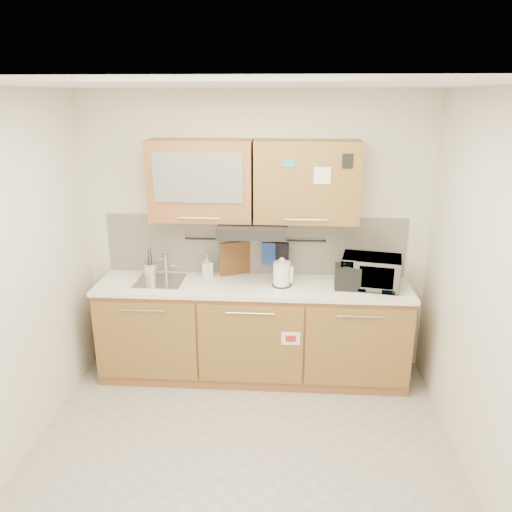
# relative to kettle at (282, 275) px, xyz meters

# --- Properties ---
(floor) EXTENTS (3.20, 3.20, 0.00)m
(floor) POSITION_rel_kettle_xyz_m (-0.26, -1.17, -1.03)
(floor) COLOR #9E9993
(floor) RESTS_ON ground
(ceiling) EXTENTS (3.20, 3.20, 0.00)m
(ceiling) POSITION_rel_kettle_xyz_m (-0.26, -1.17, 1.57)
(ceiling) COLOR white
(ceiling) RESTS_ON wall_back
(wall_back) EXTENTS (3.20, 0.00, 3.20)m
(wall_back) POSITION_rel_kettle_xyz_m (-0.26, 0.33, 0.27)
(wall_back) COLOR silver
(wall_back) RESTS_ON ground
(wall_left) EXTENTS (0.00, 3.00, 3.00)m
(wall_left) POSITION_rel_kettle_xyz_m (-1.86, -1.17, 0.27)
(wall_left) COLOR silver
(wall_left) RESTS_ON ground
(wall_right) EXTENTS (0.00, 3.00, 3.00)m
(wall_right) POSITION_rel_kettle_xyz_m (1.34, -1.17, 0.27)
(wall_right) COLOR silver
(wall_right) RESTS_ON ground
(base_cabinet) EXTENTS (2.80, 0.64, 0.88)m
(base_cabinet) POSITION_rel_kettle_xyz_m (-0.26, 0.02, -0.62)
(base_cabinet) COLOR #9D6237
(base_cabinet) RESTS_ON floor
(countertop) EXTENTS (2.82, 0.62, 0.04)m
(countertop) POSITION_rel_kettle_xyz_m (-0.26, 0.02, -0.13)
(countertop) COLOR white
(countertop) RESTS_ON base_cabinet
(backsplash) EXTENTS (2.80, 0.02, 0.56)m
(backsplash) POSITION_rel_kettle_xyz_m (-0.26, 0.32, 0.17)
(backsplash) COLOR silver
(backsplash) RESTS_ON countertop
(upper_cabinets) EXTENTS (1.82, 0.37, 0.70)m
(upper_cabinets) POSITION_rel_kettle_xyz_m (-0.26, 0.15, 0.80)
(upper_cabinets) COLOR #9D6237
(upper_cabinets) RESTS_ON wall_back
(range_hood) EXTENTS (0.60, 0.46, 0.10)m
(range_hood) POSITION_rel_kettle_xyz_m (-0.26, 0.08, 0.39)
(range_hood) COLOR black
(range_hood) RESTS_ON upper_cabinets
(sink) EXTENTS (0.42, 0.40, 0.26)m
(sink) POSITION_rel_kettle_xyz_m (-1.11, 0.04, -0.10)
(sink) COLOR silver
(sink) RESTS_ON countertop
(utensil_rail) EXTENTS (1.30, 0.02, 0.02)m
(utensil_rail) POSITION_rel_kettle_xyz_m (-0.26, 0.28, 0.23)
(utensil_rail) COLOR black
(utensil_rail) RESTS_ON backsplash
(utensil_crock) EXTENTS (0.15, 0.15, 0.30)m
(utensil_crock) POSITION_rel_kettle_xyz_m (-1.21, 0.09, -0.03)
(utensil_crock) COLOR silver
(utensil_crock) RESTS_ON countertop
(kettle) EXTENTS (0.20, 0.19, 0.27)m
(kettle) POSITION_rel_kettle_xyz_m (0.00, 0.00, 0.00)
(kettle) COLOR white
(kettle) RESTS_ON countertop
(toaster) EXTENTS (0.29, 0.18, 0.21)m
(toaster) POSITION_rel_kettle_xyz_m (0.61, -0.03, 0.00)
(toaster) COLOR black
(toaster) RESTS_ON countertop
(microwave) EXTENTS (0.56, 0.43, 0.28)m
(microwave) POSITION_rel_kettle_xyz_m (0.78, 0.03, 0.03)
(microwave) COLOR #999999
(microwave) RESTS_ON countertop
(soap_bottle) EXTENTS (0.12, 0.12, 0.21)m
(soap_bottle) POSITION_rel_kettle_xyz_m (-0.70, 0.19, 0.00)
(soap_bottle) COLOR #999999
(soap_bottle) RESTS_ON countertop
(cutting_board) EXTENTS (0.31, 0.15, 0.40)m
(cutting_board) POSITION_rel_kettle_xyz_m (-0.43, 0.27, 0.01)
(cutting_board) COLOR brown
(cutting_board) RESTS_ON utensil_rail
(oven_mitt) EXTENTS (0.13, 0.04, 0.21)m
(oven_mitt) POSITION_rel_kettle_xyz_m (-0.13, 0.27, 0.11)
(oven_mitt) COLOR #22409C
(oven_mitt) RESTS_ON utensil_rail
(dark_pouch) EXTENTS (0.15, 0.06, 0.22)m
(dark_pouch) POSITION_rel_kettle_xyz_m (-0.01, 0.27, 0.10)
(dark_pouch) COLOR black
(dark_pouch) RESTS_ON utensil_rail
(pot_holder) EXTENTS (0.12, 0.02, 0.15)m
(pot_holder) POSITION_rel_kettle_xyz_m (-0.06, 0.27, 0.14)
(pot_holder) COLOR #B41821
(pot_holder) RESTS_ON utensil_rail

